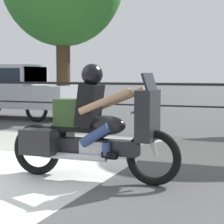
% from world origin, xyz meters
% --- Properties ---
extents(sidewalk_band, '(44.00, 2.40, 0.01)m').
position_xyz_m(sidewalk_band, '(0.00, 3.40, 0.01)').
color(sidewalk_band, '#A8A59E').
rests_on(sidewalk_band, ground).
extents(fence_railing, '(36.00, 0.05, 1.22)m').
position_xyz_m(fence_railing, '(0.00, 5.56, 0.96)').
color(fence_railing, black).
rests_on(fence_railing, ground).
extents(motorcycle, '(2.46, 0.76, 1.58)m').
position_xyz_m(motorcycle, '(1.93, 0.73, 0.69)').
color(motorcycle, black).
rests_on(motorcycle, ground).
extents(parked_car, '(4.37, 1.77, 1.71)m').
position_xyz_m(parked_car, '(-3.84, 7.38, 0.98)').
color(parked_car, '#B7BCC4').
rests_on(parked_car, ground).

